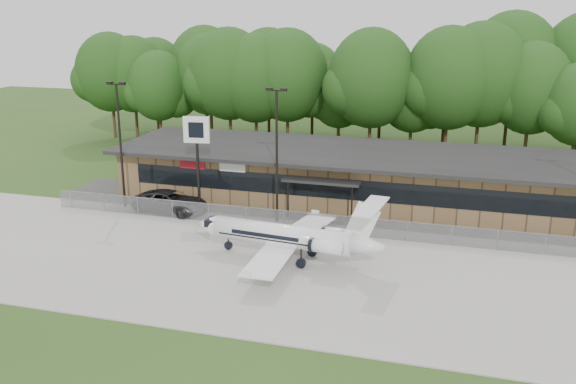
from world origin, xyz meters
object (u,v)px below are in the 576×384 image
(terminal, at_px, (360,175))
(business_jet, at_px, (289,237))
(suv, at_px, (171,202))
(pole_sign, at_px, (197,140))

(terminal, bearing_deg, business_jet, -97.92)
(business_jet, bearing_deg, terminal, 87.91)
(business_jet, bearing_deg, suv, 155.35)
(suv, relative_size, pole_sign, 0.79)
(suv, bearing_deg, business_jet, -113.85)
(suv, xyz_separation_m, pole_sign, (2.33, 0.33, 5.09))
(suv, distance_m, pole_sign, 5.61)
(suv, height_order, pole_sign, pole_sign)
(terminal, xyz_separation_m, pole_sign, (-11.53, -7.14, 3.77))
(terminal, bearing_deg, suv, -151.67)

